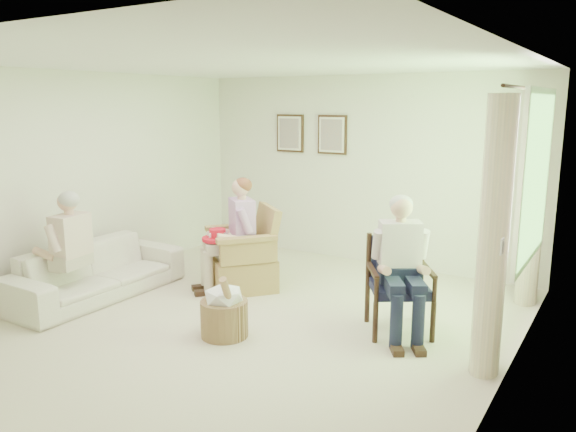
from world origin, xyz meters
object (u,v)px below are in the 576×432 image
object	(u,v)px
sofa	(97,271)
person_dark	(398,257)
hatbox	(224,310)
person_wicker	(236,227)
wood_armchair	(403,281)
wicker_armchair	(243,262)
red_hat	(218,236)
person_sofa	(65,243)

from	to	relation	value
sofa	person_dark	size ratio (longest dim) A/B	1.56
person_dark	hatbox	size ratio (longest dim) A/B	1.98
person_wicker	wood_armchair	bearing A→B (deg)	37.26
wood_armchair	hatbox	bearing A→B (deg)	-174.85
wicker_armchair	red_hat	distance (m)	0.48
wicker_armchair	person_wicker	world-z (taller)	person_wicker
person_dark	person_wicker	bearing A→B (deg)	140.89
sofa	person_wicker	size ratio (longest dim) A/B	1.56
person_sofa	red_hat	xyz separation A→B (m)	(1.08, 1.29, -0.05)
wood_armchair	red_hat	size ratio (longest dim) A/B	2.49
person_sofa	person_dark	bearing A→B (deg)	101.06
red_hat	hatbox	distance (m)	1.41
sofa	person_wicker	bearing A→B (deg)	-49.82
person_sofa	hatbox	size ratio (longest dim) A/B	1.88
wood_armchair	person_wicker	world-z (taller)	person_wicker
red_hat	wood_armchair	bearing A→B (deg)	1.60
person_sofa	red_hat	size ratio (longest dim) A/B	3.44
wicker_armchair	person_dark	distance (m)	2.20
person_sofa	person_wicker	bearing A→B (deg)	130.56
wicker_armchair	person_sofa	xyz separation A→B (m)	(-1.24, -1.57, 0.40)
sofa	person_dark	world-z (taller)	person_dark
person_wicker	hatbox	xyz separation A→B (m)	(0.73, -1.16, -0.51)
person_wicker	red_hat	distance (m)	0.24
wood_armchair	person_wicker	distance (m)	2.13
person_wicker	person_dark	size ratio (longest dim) A/B	1.00
wood_armchair	sofa	xyz separation A→B (m)	(-3.36, -0.97, -0.20)
wood_armchair	person_wicker	size ratio (longest dim) A/B	0.69
sofa	red_hat	distance (m)	1.45
wood_armchair	person_sofa	bearing A→B (deg)	169.27
person_wicker	person_dark	distance (m)	2.13
person_sofa	sofa	bearing A→B (deg)	171.33
red_hat	hatbox	size ratio (longest dim) A/B	0.55
wicker_armchair	sofa	size ratio (longest dim) A/B	0.48
wicker_armchair	red_hat	bearing A→B (deg)	-80.99
person_wicker	hatbox	distance (m)	1.46
wicker_armchair	wood_armchair	xyz separation A→B (m)	(2.12, -0.22, 0.18)
wood_armchair	person_dark	size ratio (longest dim) A/B	0.69
sofa	wicker_armchair	bearing A→B (deg)	-46.43
wicker_armchair	sofa	distance (m)	1.72
sofa	red_hat	xyz separation A→B (m)	(1.08, 0.90, 0.37)
sofa	red_hat	bearing A→B (deg)	-50.07
wicker_armchair	person_sofa	world-z (taller)	person_sofa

